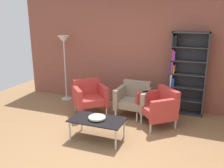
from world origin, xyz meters
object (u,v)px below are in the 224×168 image
object	(u,v)px
armchair_spare_guest	(134,98)
armchair_near_window	(89,96)
bookshelf_tall	(185,74)
coffee_table_low	(97,121)
armchair_corner_red	(159,106)
floor_lamp_torchiere	(64,47)
decorative_bowl	(97,117)

from	to	relation	value
armchair_spare_guest	armchair_near_window	distance (m)	1.04
bookshelf_tall	armchair_near_window	world-z (taller)	bookshelf_tall
coffee_table_low	armchair_corner_red	distance (m)	1.41
coffee_table_low	floor_lamp_torchiere	xyz separation A→B (m)	(-1.73, 1.77, 1.08)
bookshelf_tall	armchair_corner_red	bearing A→B (deg)	-115.36
armchair_near_window	floor_lamp_torchiere	world-z (taller)	floor_lamp_torchiere
decorative_bowl	armchair_corner_red	world-z (taller)	armchair_corner_red
armchair_corner_red	floor_lamp_torchiere	bearing A→B (deg)	-146.64
armchair_near_window	armchair_corner_red	xyz separation A→B (m)	(1.65, -0.07, 0.00)
coffee_table_low	armchair_spare_guest	size ratio (longest dim) A/B	1.28
coffee_table_low	decorative_bowl	xyz separation A→B (m)	(-0.00, 0.00, 0.07)
bookshelf_tall	decorative_bowl	size ratio (longest dim) A/B	5.94
coffee_table_low	armchair_corner_red	bearing A→B (deg)	47.71
floor_lamp_torchiere	armchair_near_window	bearing A→B (deg)	-32.19
armchair_spare_guest	floor_lamp_torchiere	world-z (taller)	floor_lamp_torchiere
armchair_spare_guest	armchair_corner_red	distance (m)	0.68
decorative_bowl	coffee_table_low	bearing A→B (deg)	-75.96
coffee_table_low	decorative_bowl	world-z (taller)	decorative_bowl
armchair_spare_guest	armchair_corner_red	size ratio (longest dim) A/B	0.82
bookshelf_tall	coffee_table_low	xyz separation A→B (m)	(-1.36, -1.92, -0.58)
coffee_table_low	armchair_spare_guest	distance (m)	1.36
armchair_spare_guest	floor_lamp_torchiere	size ratio (longest dim) A/B	0.45
bookshelf_tall	armchair_spare_guest	distance (m)	1.32
decorative_bowl	armchair_spare_guest	distance (m)	1.35
decorative_bowl	floor_lamp_torchiere	xyz separation A→B (m)	(-1.73, 1.77, 1.01)
coffee_table_low	armchair_corner_red	xyz separation A→B (m)	(0.95, 1.04, 0.05)
coffee_table_low	decorative_bowl	bearing A→B (deg)	104.04
armchair_near_window	armchair_corner_red	size ratio (longest dim) A/B	1.00
coffee_table_low	armchair_near_window	world-z (taller)	armchair_near_window
armchair_spare_guest	armchair_corner_red	bearing A→B (deg)	-20.61
bookshelf_tall	armchair_corner_red	world-z (taller)	bookshelf_tall
armchair_corner_red	floor_lamp_torchiere	size ratio (longest dim) A/B	0.55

